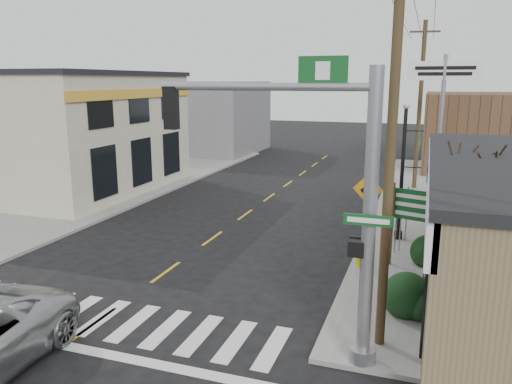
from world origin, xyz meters
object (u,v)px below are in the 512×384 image
(bare_tree, at_px, (477,154))
(utility_pole_far, at_px, (420,105))
(traffic_signal_pole, at_px, (333,187))
(utility_pole_near, at_px, (390,160))
(lamp_post, at_px, (404,161))
(dance_center_sign, at_px, (443,94))
(guide_sign, at_px, (413,214))
(fire_hydrant, at_px, (359,255))

(bare_tree, height_order, utility_pole_far, utility_pole_far)
(traffic_signal_pole, xyz_separation_m, utility_pole_near, (1.12, 0.97, 0.50))
(utility_pole_far, bearing_deg, utility_pole_near, -98.16)
(traffic_signal_pole, distance_m, utility_pole_near, 1.56)
(lamp_post, bearing_deg, bare_tree, -58.68)
(lamp_post, bearing_deg, traffic_signal_pole, -97.45)
(dance_center_sign, bearing_deg, guide_sign, -95.88)
(lamp_post, height_order, utility_pole_far, utility_pole_far)
(guide_sign, relative_size, bare_tree, 0.56)
(dance_center_sign, bearing_deg, fire_hydrant, -104.19)
(dance_center_sign, distance_m, utility_pole_near, 16.35)
(bare_tree, bearing_deg, utility_pole_far, 98.12)
(traffic_signal_pole, relative_size, utility_pole_far, 0.71)
(guide_sign, distance_m, dance_center_sign, 11.27)
(fire_hydrant, distance_m, dance_center_sign, 12.57)
(traffic_signal_pole, bearing_deg, guide_sign, 75.25)
(fire_hydrant, height_order, dance_center_sign, dance_center_sign)
(fire_hydrant, height_order, bare_tree, bare_tree)
(dance_center_sign, distance_m, bare_tree, 11.18)
(guide_sign, relative_size, utility_pole_far, 0.30)
(guide_sign, bearing_deg, utility_pole_far, 107.68)
(guide_sign, bearing_deg, bare_tree, 2.25)
(traffic_signal_pole, relative_size, dance_center_sign, 0.90)
(dance_center_sign, relative_size, utility_pole_far, 0.79)
(bare_tree, relative_size, utility_pole_near, 0.59)
(guide_sign, xyz_separation_m, fire_hydrant, (-1.70, -0.53, -1.50))
(bare_tree, height_order, utility_pole_near, utility_pole_near)
(utility_pole_near, relative_size, utility_pole_far, 0.92)
(bare_tree, distance_m, utility_pole_near, 5.72)
(lamp_post, bearing_deg, dance_center_sign, 78.19)
(fire_hydrant, xyz_separation_m, lamp_post, (1.18, 3.69, 2.83))
(dance_center_sign, height_order, bare_tree, dance_center_sign)
(guide_sign, relative_size, lamp_post, 0.53)
(bare_tree, bearing_deg, traffic_signal_pole, -118.70)
(dance_center_sign, relative_size, bare_tree, 1.46)
(fire_hydrant, bearing_deg, utility_pole_near, -76.88)
(fire_hydrant, distance_m, utility_pole_far, 15.16)
(dance_center_sign, bearing_deg, lamp_post, -101.82)
(fire_hydrant, distance_m, utility_pole_near, 6.74)
(utility_pole_far, bearing_deg, bare_tree, -89.36)
(utility_pole_near, bearing_deg, bare_tree, 62.84)
(lamp_post, relative_size, bare_tree, 1.06)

